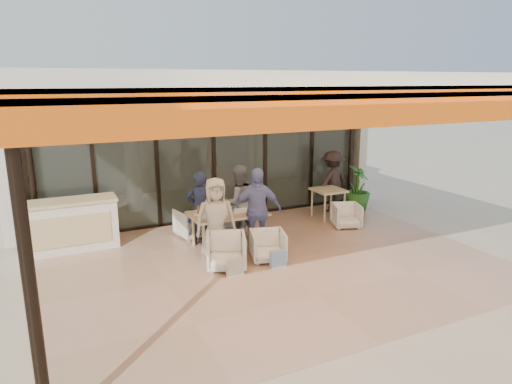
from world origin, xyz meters
TOP-DOWN VIEW (x-y plane):
  - ground at (0.00, 0.00)m, footprint 70.00×70.00m
  - terrace_floor at (0.00, 0.00)m, footprint 8.00×6.00m
  - terrace_structure at (0.00, -0.26)m, footprint 8.00×6.00m
  - glass_storefront at (0.00, 3.00)m, footprint 8.08×0.10m
  - interior_block at (0.01, 5.31)m, footprint 9.05×3.62m
  - host_counter at (-3.31, 2.30)m, footprint 1.85×0.65m
  - dining_table at (-0.44, 1.10)m, footprint 1.50×0.90m
  - chair_far_left at (-0.85, 2.04)m, footprint 0.78×0.74m
  - chair_far_right at (-0.01, 2.04)m, footprint 0.86×0.83m
  - chair_near_left at (-0.85, 0.14)m, footprint 0.87×0.85m
  - chair_near_right at (-0.01, 0.14)m, footprint 0.76×0.73m
  - diner_navy at (-0.85, 1.54)m, footprint 0.63×0.48m
  - diner_grey at (-0.01, 1.54)m, footprint 0.78×0.61m
  - diner_cream at (-0.85, 0.64)m, footprint 0.84×0.63m
  - diner_periwinkle at (-0.01, 0.64)m, footprint 1.06×0.64m
  - tote_bag_cream at (-0.85, -0.26)m, footprint 0.30×0.10m
  - tote_bag_blue at (-0.01, -0.26)m, footprint 0.30×0.10m
  - side_table at (2.51, 1.89)m, footprint 0.70×0.70m
  - side_chair at (2.51, 1.14)m, footprint 0.75×0.73m
  - standing_woman at (2.95, 2.38)m, footprint 1.13×0.80m
  - potted_palm at (3.64, 2.21)m, footprint 0.93×0.93m

SIDE VIEW (x-z plane):
  - ground at x=0.00m, z-range 0.00..0.00m
  - terrace_floor at x=0.00m, z-range 0.00..0.01m
  - tote_bag_cream at x=-0.85m, z-range 0.00..0.34m
  - tote_bag_blue at x=-0.01m, z-range 0.00..0.34m
  - side_chair at x=2.51m, z-range 0.00..0.62m
  - chair_near_right at x=-0.01m, z-range 0.00..0.64m
  - chair_far_left at x=-0.85m, z-range 0.00..0.69m
  - chair_near_left at x=-0.85m, z-range 0.00..0.71m
  - chair_far_right at x=-0.01m, z-range 0.00..0.72m
  - host_counter at x=-3.31m, z-range 0.01..1.05m
  - potted_palm at x=3.64m, z-range 0.00..1.18m
  - side_table at x=2.51m, z-range 0.27..1.01m
  - dining_table at x=-0.44m, z-range 0.22..1.15m
  - diner_navy at x=-0.85m, z-range 0.00..1.54m
  - diner_cream at x=-0.85m, z-range 0.00..1.58m
  - standing_woman at x=2.95m, z-range 0.00..1.59m
  - diner_grey at x=-0.01m, z-range 0.00..1.59m
  - diner_periwinkle at x=-0.01m, z-range 0.00..1.69m
  - glass_storefront at x=0.00m, z-range 0.00..3.20m
  - interior_block at x=0.01m, z-range 0.47..3.99m
  - terrace_structure at x=0.00m, z-range 1.55..4.95m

